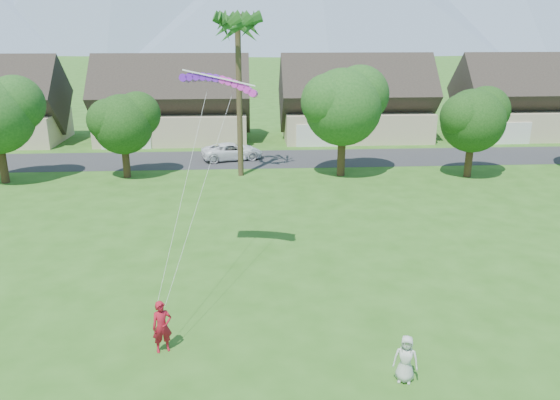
{
  "coord_description": "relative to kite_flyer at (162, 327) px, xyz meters",
  "views": [
    {
      "loc": [
        -1.48,
        -13.94,
        11.5
      ],
      "look_at": [
        0.0,
        10.0,
        3.8
      ],
      "focal_mm": 35.0,
      "sensor_mm": 36.0,
      "label": 1
    }
  ],
  "objects": [
    {
      "name": "fan_palm",
      "position": [
        2.7,
        24.67,
        10.8
      ],
      "size": [
        3.0,
        3.0,
        13.8
      ],
      "color": "#4C3D26",
      "rests_on": "ground"
    },
    {
      "name": "kite_flyer",
      "position": [
        0.0,
        0.0,
        0.0
      ],
      "size": [
        0.85,
        0.7,
        2.01
      ],
      "primitive_type": "imported",
      "rotation": [
        0.0,
        0.0,
        0.35
      ],
      "color": "#A51223",
      "rests_on": "ground"
    },
    {
      "name": "parafoil_kite",
      "position": [
        2.09,
        7.47,
        8.16
      ],
      "size": [
        3.57,
        1.22,
        0.5
      ],
      "rotation": [
        0.0,
        0.0,
        -0.14
      ],
      "color": "#6F1BCD",
      "rests_on": "ground"
    },
    {
      "name": "street",
      "position": [
        4.7,
        30.17,
        -1.0
      ],
      "size": [
        90.0,
        7.0,
        0.01
      ],
      "primitive_type": "cube",
      "color": "#2D2D30",
      "rests_on": "ground"
    },
    {
      "name": "watcher",
      "position": [
        8.4,
        -2.32,
        -0.15
      ],
      "size": [
        0.96,
        0.77,
        1.7
      ],
      "primitive_type": "imported",
      "rotation": [
        0.0,
        0.0,
        -0.32
      ],
      "color": "beige",
      "rests_on": "ground"
    },
    {
      "name": "parked_car",
      "position": [
        1.9,
        30.17,
        -0.25
      ],
      "size": [
        5.86,
        3.75,
        1.51
      ],
      "primitive_type": "imported",
      "rotation": [
        0.0,
        0.0,
        1.82
      ],
      "color": "white",
      "rests_on": "ground"
    },
    {
      "name": "houses_row",
      "position": [
        5.2,
        39.16,
        2.44
      ],
      "size": [
        72.75,
        8.19,
        8.86
      ],
      "color": "beige",
      "rests_on": "ground"
    },
    {
      "name": "tree_row",
      "position": [
        3.56,
        24.08,
        3.89
      ],
      "size": [
        62.27,
        6.67,
        8.45
      ],
      "color": "#47301C",
      "rests_on": "ground"
    }
  ]
}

